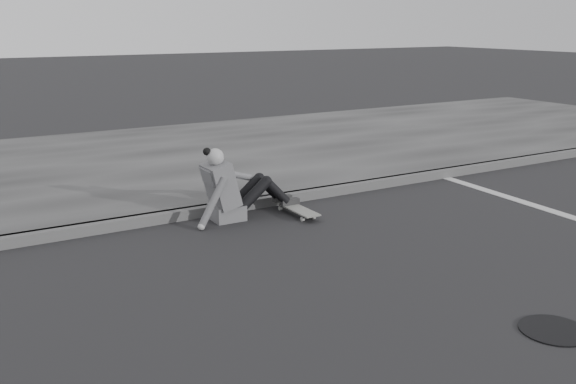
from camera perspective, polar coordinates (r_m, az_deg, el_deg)
name	(u,v)px	position (r m, az deg, el deg)	size (l,w,h in m)	color
ground	(331,289)	(5.64, 3.87, -8.63)	(80.00, 80.00, 0.00)	black
curb	(211,210)	(7.75, -6.89, -1.57)	(24.00, 0.16, 0.12)	#464646
sidewalk	(134,163)	(10.51, -13.55, 2.51)	(24.00, 6.00, 0.12)	#343434
manhole	(554,330)	(5.32, 22.56, -11.27)	(0.52, 0.52, 0.01)	black
skateboard	(296,209)	(7.69, 0.76, -1.52)	(0.20, 0.78, 0.09)	#999994
seated_woman	(232,189)	(7.48, -5.03, 0.26)	(1.38, 0.46, 0.88)	#535355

